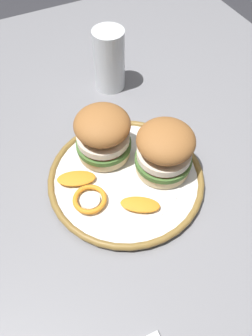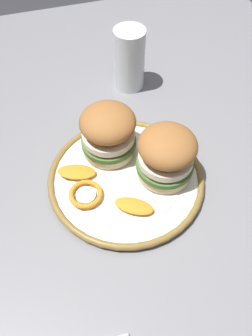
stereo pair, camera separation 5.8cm
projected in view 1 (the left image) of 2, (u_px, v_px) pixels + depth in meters
The scene contains 9 objects.
ground_plane at pixel (126, 278), 1.31m from camera, with size 8.00×8.00×0.00m, color #333338.
dining_table at pixel (126, 176), 0.77m from camera, with size 1.17×1.03×0.77m.
dinner_plate at pixel (126, 178), 0.63m from camera, with size 0.29×0.29×0.02m.
sandwich_half_left at pixel (103, 134), 0.61m from camera, with size 0.14×0.14×0.10m.
sandwich_half_right at pixel (165, 150), 0.59m from camera, with size 0.14×0.14×0.10m.
orange_peel_curled at pixel (90, 199), 0.59m from camera, with size 0.06×0.06×0.01m.
orange_peel_strip_long at pixel (76, 178), 0.61m from camera, with size 0.06×0.08×0.01m.
orange_peel_strip_short at pixel (140, 205), 0.58m from camera, with size 0.06×0.07×0.01m.
drinking_glass at pixel (109, 64), 0.75m from camera, with size 0.07×0.07×0.14m.
Camera 1 is at (0.40, -0.20, 1.30)m, focal length 36.48 mm.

